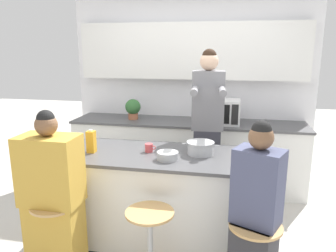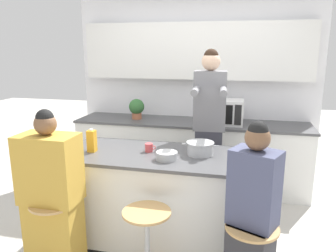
# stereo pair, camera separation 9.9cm
# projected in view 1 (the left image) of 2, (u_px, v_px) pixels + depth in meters

# --- Properties ---
(ground_plane) EXTENTS (16.00, 16.00, 0.00)m
(ground_plane) POSITION_uv_depth(u_px,v_px,m) (166.00, 241.00, 3.25)
(ground_plane) COLOR beige
(wall_back) EXTENTS (3.35, 0.22, 2.70)m
(wall_back) POSITION_uv_depth(u_px,v_px,m) (191.00, 72.00, 4.54)
(wall_back) COLOR white
(wall_back) RESTS_ON ground_plane
(back_counter) EXTENTS (3.11, 0.65, 0.91)m
(back_counter) POSITION_uv_depth(u_px,v_px,m) (187.00, 153.00, 4.49)
(back_counter) COLOR white
(back_counter) RESTS_ON ground_plane
(kitchen_island) EXTENTS (1.95, 0.81, 0.91)m
(kitchen_island) POSITION_uv_depth(u_px,v_px,m) (166.00, 198.00, 3.14)
(kitchen_island) COLOR black
(kitchen_island) RESTS_ON ground_plane
(bar_stool_leftmost) EXTENTS (0.38, 0.38, 0.65)m
(bar_stool_leftmost) POSITION_uv_depth(u_px,v_px,m) (57.00, 237.00, 2.68)
(bar_stool_leftmost) COLOR tan
(bar_stool_leftmost) RESTS_ON ground_plane
(bar_stool_center) EXTENTS (0.38, 0.38, 0.65)m
(bar_stool_center) POSITION_uv_depth(u_px,v_px,m) (150.00, 246.00, 2.56)
(bar_stool_center) COLOR tan
(bar_stool_center) RESTS_ON ground_plane
(person_cooking) EXTENTS (0.38, 0.59, 1.86)m
(person_cooking) POSITION_uv_depth(u_px,v_px,m) (207.00, 134.00, 3.60)
(person_cooking) COLOR #383842
(person_cooking) RESTS_ON ground_plane
(person_wrapped_blanket) EXTENTS (0.47, 0.29, 1.41)m
(person_wrapped_blanket) POSITION_uv_depth(u_px,v_px,m) (53.00, 201.00, 2.63)
(person_wrapped_blanket) COLOR gold
(person_wrapped_blanket) RESTS_ON ground_plane
(person_seated_near) EXTENTS (0.38, 0.36, 1.40)m
(person_seated_near) POSITION_uv_depth(u_px,v_px,m) (255.00, 223.00, 2.34)
(person_seated_near) COLOR #333338
(person_seated_near) RESTS_ON ground_plane
(cooking_pot) EXTENTS (0.34, 0.26, 0.12)m
(cooking_pot) POSITION_uv_depth(u_px,v_px,m) (200.00, 148.00, 3.02)
(cooking_pot) COLOR #B7BABC
(cooking_pot) RESTS_ON kitchen_island
(fruit_bowl) EXTENTS (0.19, 0.19, 0.07)m
(fruit_bowl) POSITION_uv_depth(u_px,v_px,m) (168.00, 156.00, 2.88)
(fruit_bowl) COLOR #B7BABC
(fruit_bowl) RESTS_ON kitchen_island
(coffee_cup_near) EXTENTS (0.11, 0.07, 0.08)m
(coffee_cup_near) POSITION_uv_depth(u_px,v_px,m) (149.00, 148.00, 3.10)
(coffee_cup_near) COLOR #DB4C51
(coffee_cup_near) RESTS_ON kitchen_island
(banana_bunch) EXTENTS (0.13, 0.09, 0.04)m
(banana_bunch) POSITION_uv_depth(u_px,v_px,m) (240.00, 154.00, 2.98)
(banana_bunch) COLOR yellow
(banana_bunch) RESTS_ON kitchen_island
(juice_carton) EXTENTS (0.07, 0.07, 0.22)m
(juice_carton) POSITION_uv_depth(u_px,v_px,m) (91.00, 142.00, 3.07)
(juice_carton) COLOR gold
(juice_carton) RESTS_ON kitchen_island
(microwave) EXTENTS (0.46, 0.34, 0.32)m
(microwave) POSITION_uv_depth(u_px,v_px,m) (222.00, 112.00, 4.22)
(microwave) COLOR white
(microwave) RESTS_ON back_counter
(potted_plant) EXTENTS (0.21, 0.21, 0.28)m
(potted_plant) POSITION_uv_depth(u_px,v_px,m) (133.00, 108.00, 4.50)
(potted_plant) COLOR #A86042
(potted_plant) RESTS_ON back_counter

